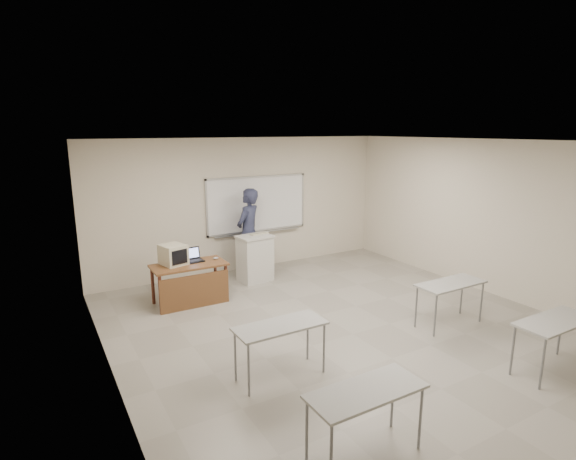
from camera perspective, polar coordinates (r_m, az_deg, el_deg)
floor at (r=7.39m, az=8.24°, el=-12.99°), size 7.00×8.00×0.01m
whiteboard at (r=10.33m, az=-3.92°, el=3.21°), size 2.48×0.10×1.31m
student_desks at (r=6.21m, az=16.34°, el=-11.70°), size 4.40×2.20×0.73m
instructor_desk at (r=8.45m, az=-12.19°, el=-5.86°), size 1.35×0.67×0.75m
podium at (r=9.58m, az=-4.22°, el=-3.59°), size 0.71×0.52×0.99m
crt_monitor at (r=8.49m, az=-14.42°, el=-3.06°), size 0.41×0.45×0.38m
laptop at (r=8.66m, az=-11.90°, el=-3.49°), size 0.33×0.30×0.24m
mouse at (r=8.70m, az=-9.16°, el=-3.54°), size 0.13×0.11×0.04m
keyboard at (r=9.58m, az=-3.67°, el=-0.46°), size 0.43×0.19×0.02m
presenter at (r=9.91m, az=-5.04°, el=-0.25°), size 0.84×0.78×1.93m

